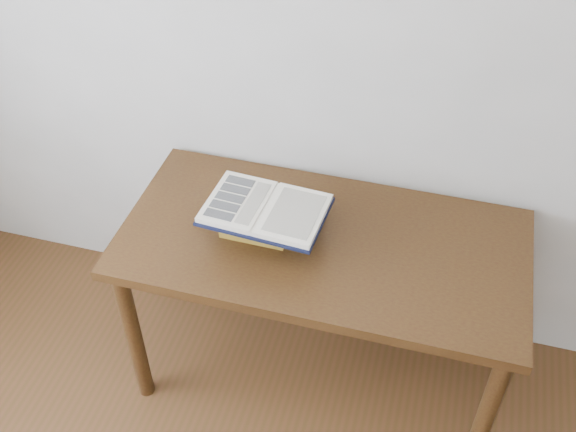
% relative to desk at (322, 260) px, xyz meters
% --- Properties ---
extents(desk, '(1.38, 0.69, 0.74)m').
position_rel_desk_xyz_m(desk, '(0.00, 0.00, 0.00)').
color(desk, '#3F2C0F').
rests_on(desk, ground).
extents(book_stack, '(0.25, 0.18, 0.12)m').
position_rel_desk_xyz_m(book_stack, '(-0.23, -0.02, 0.16)').
color(book_stack, '#AE7E27').
rests_on(book_stack, desk).
extents(open_book, '(0.41, 0.30, 0.03)m').
position_rel_desk_xyz_m(open_book, '(-0.18, -0.05, 0.23)').
color(open_book, black).
rests_on(open_book, book_stack).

